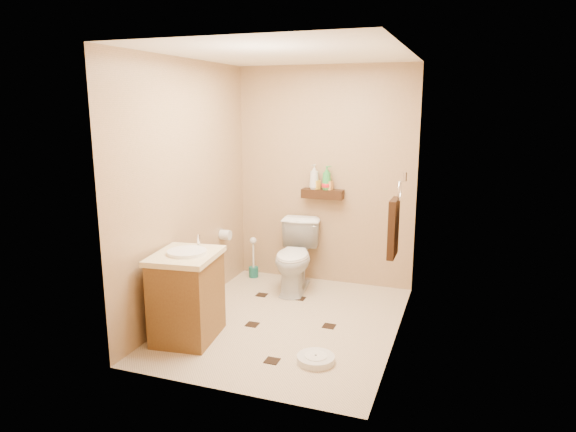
% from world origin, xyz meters
% --- Properties ---
extents(ground, '(2.50, 2.50, 0.00)m').
position_xyz_m(ground, '(0.00, 0.00, 0.00)').
color(ground, beige).
rests_on(ground, ground).
extents(wall_back, '(2.00, 0.04, 2.40)m').
position_xyz_m(wall_back, '(0.00, 1.25, 1.20)').
color(wall_back, tan).
rests_on(wall_back, ground).
extents(wall_front, '(2.00, 0.04, 2.40)m').
position_xyz_m(wall_front, '(0.00, -1.25, 1.20)').
color(wall_front, tan).
rests_on(wall_front, ground).
extents(wall_left, '(0.04, 2.50, 2.40)m').
position_xyz_m(wall_left, '(-1.00, 0.00, 1.20)').
color(wall_left, tan).
rests_on(wall_left, ground).
extents(wall_right, '(0.04, 2.50, 2.40)m').
position_xyz_m(wall_right, '(1.00, 0.00, 1.20)').
color(wall_right, tan).
rests_on(wall_right, ground).
extents(ceiling, '(2.00, 2.50, 0.02)m').
position_xyz_m(ceiling, '(0.00, 0.00, 2.40)').
color(ceiling, white).
rests_on(ceiling, wall_back).
extents(wall_shelf, '(0.46, 0.14, 0.10)m').
position_xyz_m(wall_shelf, '(0.00, 1.17, 1.02)').
color(wall_shelf, '#331D0E').
rests_on(wall_shelf, wall_back).
extents(floor_accents, '(1.08, 1.44, 0.01)m').
position_xyz_m(floor_accents, '(0.03, -0.03, 0.00)').
color(floor_accents, black).
rests_on(floor_accents, ground).
extents(toilet, '(0.51, 0.79, 0.75)m').
position_xyz_m(toilet, '(-0.20, 0.83, 0.38)').
color(toilet, white).
rests_on(toilet, ground).
extents(vanity, '(0.58, 0.68, 0.88)m').
position_xyz_m(vanity, '(-0.70, -0.58, 0.39)').
color(vanity, brown).
rests_on(vanity, ground).
extents(bathroom_scale, '(0.38, 0.38, 0.06)m').
position_xyz_m(bathroom_scale, '(0.47, -0.64, 0.03)').
color(bathroom_scale, silver).
rests_on(bathroom_scale, ground).
extents(toilet_brush, '(0.11, 0.11, 0.48)m').
position_xyz_m(toilet_brush, '(-0.80, 1.07, 0.17)').
color(toilet_brush, '#175C51').
rests_on(toilet_brush, ground).
extents(towel_ring, '(0.12, 0.30, 0.76)m').
position_xyz_m(towel_ring, '(0.91, 0.25, 0.95)').
color(towel_ring, silver).
rests_on(towel_ring, wall_right).
extents(toilet_paper, '(0.12, 0.11, 0.12)m').
position_xyz_m(toilet_paper, '(-0.94, 0.65, 0.60)').
color(toilet_paper, silver).
rests_on(toilet_paper, wall_left).
extents(bottle_a, '(0.14, 0.14, 0.27)m').
position_xyz_m(bottle_a, '(-0.10, 1.17, 1.21)').
color(bottle_a, silver).
rests_on(bottle_a, wall_shelf).
extents(bottle_b, '(0.09, 0.09, 0.15)m').
position_xyz_m(bottle_b, '(-0.07, 1.17, 1.14)').
color(bottle_b, gold).
rests_on(bottle_b, wall_shelf).
extents(bottle_c, '(0.15, 0.15, 0.14)m').
position_xyz_m(bottle_c, '(0.04, 1.17, 1.14)').
color(bottle_c, red).
rests_on(bottle_c, wall_shelf).
extents(bottle_d, '(0.13, 0.13, 0.26)m').
position_xyz_m(bottle_d, '(0.04, 1.17, 1.20)').
color(bottle_d, green).
rests_on(bottle_d, wall_shelf).
extents(bottle_e, '(0.08, 0.08, 0.15)m').
position_xyz_m(bottle_e, '(0.07, 1.17, 1.14)').
color(bottle_e, '#E09A4A').
rests_on(bottle_e, wall_shelf).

